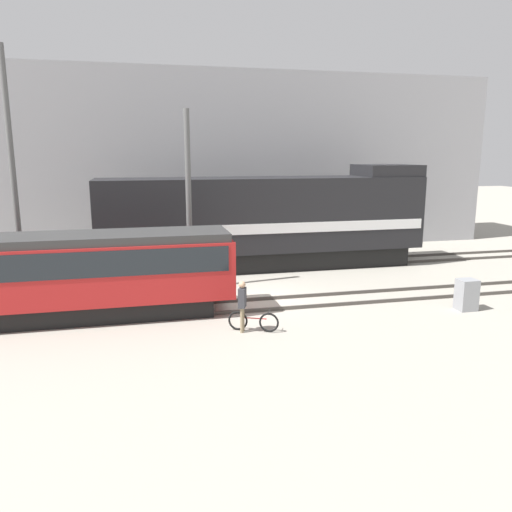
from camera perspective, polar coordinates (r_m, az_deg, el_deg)
The scene contains 11 objects.
ground_plane at distance 20.48m, azimuth -0.16°, elevation -5.03°, with size 120.00×120.00×0.00m, color #9E998C.
track_near at distance 19.66m, azimuth 0.41°, elevation -5.53°, with size 60.00×1.50×0.14m.
track_far at distance 25.73m, azimuth -2.94°, elevation -1.40°, with size 60.00×1.51×0.14m.
building_backdrop at distance 33.09m, azimuth -5.58°, elevation 10.74°, with size 36.15×6.00×10.74m.
freight_locomotive at distance 25.69m, azimuth 1.15°, elevation 4.04°, with size 16.56×3.04×5.28m.
streetcar at distance 19.00m, azimuth -22.69°, elevation -1.77°, with size 13.00×2.54×3.09m.
bicycle at distance 16.90m, azimuth -0.30°, elevation -7.49°, with size 1.62×0.80×0.74m.
person at distance 16.61m, azimuth -1.58°, elevation -5.18°, with size 0.35×0.42×1.76m.
utility_pole_left at distance 22.01m, azimuth -25.99°, elevation 8.12°, with size 0.22×0.22×9.94m.
utility_pole_center at distance 21.66m, azimuth -7.70°, elevation 6.17°, with size 0.24×0.24×7.69m.
signal_box at distance 20.66m, azimuth 22.93°, elevation -4.10°, with size 0.70×0.60×1.20m.
Camera 1 is at (-4.40, -19.11, 5.89)m, focal length 35.00 mm.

